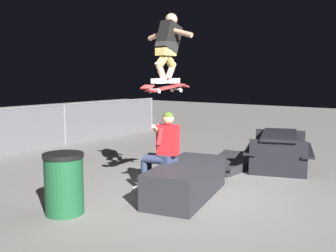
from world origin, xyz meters
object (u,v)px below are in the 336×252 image
trash_bin (64,183)px  kicker_ramp (226,166)px  person_sitting_on_ledge (162,147)px  picnic_table_back (279,145)px  skateboard (166,88)px  skater_airborne (168,45)px  ledge_box_main (186,181)px

trash_bin → kicker_ramp: bearing=-8.9°
person_sitting_on_ledge → picnic_table_back: bearing=-18.0°
skateboard → picnic_table_back: 3.27m
kicker_ramp → trash_bin: (-3.79, 0.59, 0.38)m
picnic_table_back → trash_bin: bearing=162.0°
skateboard → kicker_ramp: bearing=0.3°
trash_bin → person_sitting_on_ledge: bearing=-18.0°
kicker_ramp → picnic_table_back: 1.21m
person_sitting_on_ledge → trash_bin: (-1.61, 0.52, -0.34)m
skater_airborne → picnic_table_back: size_ratio=0.55×
ledge_box_main → person_sitting_on_ledge: bearing=97.5°
skateboard → trash_bin: bearing=159.6°
ledge_box_main → trash_bin: size_ratio=2.15×
skateboard → skater_airborne: size_ratio=0.92×
skateboard → trash_bin: skateboard is taller
skateboard → trash_bin: (-1.62, 0.60, -1.32)m
skater_airborne → trash_bin: 2.68m
ledge_box_main → skateboard: 1.54m
person_sitting_on_ledge → skateboard: (0.01, -0.08, 0.99)m
ledge_box_main → skateboard: size_ratio=1.83×
person_sitting_on_ledge → picnic_table_back: 3.06m
skater_airborne → kicker_ramp: size_ratio=0.83×
person_sitting_on_ledge → kicker_ramp: size_ratio=1.02×
picnic_table_back → trash_bin: 4.74m
picnic_table_back → skateboard: bearing=163.4°
ledge_box_main → skater_airborne: 2.21m
ledge_box_main → kicker_ramp: 2.17m
person_sitting_on_ledge → skateboard: skateboard is taller
ledge_box_main → person_sitting_on_ledge: person_sitting_on_ledge is taller
skateboard → picnic_table_back: (2.89, -0.86, -1.26)m
ledge_box_main → trash_bin: (-1.67, 0.98, 0.17)m
person_sitting_on_ledge → ledge_box_main: bearing=-82.5°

